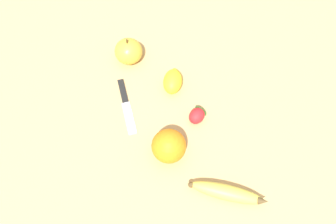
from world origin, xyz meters
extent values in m
plane|color=tan|center=(0.00, 0.00, 0.00)|extent=(3.00, 3.00, 0.00)
ellipsoid|color=#DBCC4C|center=(0.00, -0.19, 0.02)|extent=(0.09, 0.17, 0.03)
cone|color=brown|center=(0.02, -0.26, 0.02)|extent=(0.03, 0.03, 0.03)
sphere|color=brown|center=(-0.03, -0.11, 0.02)|extent=(0.01, 0.01, 0.01)
sphere|color=orange|center=(0.02, -0.02, 0.04)|extent=(0.08, 0.08, 0.08)
ellipsoid|color=red|center=(0.14, -0.03, 0.02)|extent=(0.05, 0.04, 0.04)
cone|color=#3D8438|center=(0.16, -0.03, 0.02)|extent=(0.01, 0.04, 0.04)
ellipsoid|color=gold|center=(0.21, 0.23, 0.04)|extent=(0.08, 0.08, 0.07)
cylinder|color=#4C3319|center=(0.21, 0.23, 0.08)|extent=(0.00, 0.00, 0.01)
ellipsoid|color=yellow|center=(0.19, 0.08, 0.03)|extent=(0.09, 0.08, 0.05)
sphere|color=yellow|center=(0.22, 0.09, 0.03)|extent=(0.02, 0.02, 0.02)
cube|color=silver|center=(0.05, 0.12, 0.00)|extent=(0.08, 0.09, 0.00)
cube|color=black|center=(0.11, 0.18, 0.00)|extent=(0.06, 0.07, 0.01)
camera|label=1|loc=(-0.24, -0.18, 0.76)|focal=35.00mm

